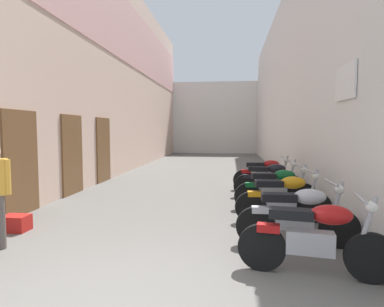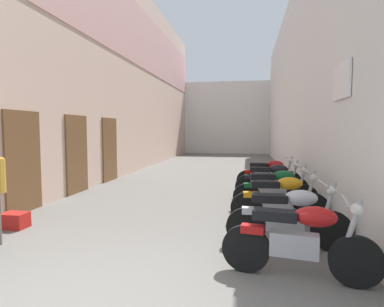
{
  "view_description": "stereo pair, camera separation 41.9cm",
  "coord_description": "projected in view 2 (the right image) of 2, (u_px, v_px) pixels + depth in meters",
  "views": [
    {
      "loc": [
        1.19,
        -2.81,
        1.79
      ],
      "look_at": [
        0.27,
        4.94,
        1.21
      ],
      "focal_mm": 30.02,
      "sensor_mm": 36.0,
      "label": 1
    },
    {
      "loc": [
        1.61,
        -2.75,
        1.79
      ],
      "look_at": [
        0.27,
        4.94,
        1.21
      ],
      "focal_mm": 30.02,
      "sensor_mm": 36.0,
      "label": 2
    }
  ],
  "objects": [
    {
      "name": "motorcycle_second",
      "position": [
        289.0,
        216.0,
        4.8
      ],
      "size": [
        1.85,
        0.58,
        1.04
      ],
      "color": "black",
      "rests_on": "ground"
    },
    {
      "name": "building_far_end",
      "position": [
        227.0,
        118.0,
        25.16
      ],
      "size": [
        9.34,
        2.0,
        5.41
      ],
      "primitive_type": "cube",
      "color": "silver",
      "rests_on": "ground"
    },
    {
      "name": "ground_plane",
      "position": [
        203.0,
        179.0,
        11.78
      ],
      "size": [
        37.65,
        37.65,
        0.0
      ],
      "primitive_type": "plane",
      "color": "#66635E"
    },
    {
      "name": "building_right",
      "position": [
        293.0,
        88.0,
        12.91
      ],
      "size": [
        0.45,
        21.65,
        6.95
      ],
      "color": "silver",
      "rests_on": "ground"
    },
    {
      "name": "motorcycle_sixth",
      "position": [
        269.0,
        174.0,
        9.34
      ],
      "size": [
        1.85,
        0.58,
        1.04
      ],
      "color": "black",
      "rests_on": "ground"
    },
    {
      "name": "building_left",
      "position": [
        133.0,
        76.0,
        13.96
      ],
      "size": [
        0.45,
        21.65,
        8.22
      ],
      "color": "beige",
      "rests_on": "ground"
    },
    {
      "name": "motorcycle_fourth",
      "position": [
        276.0,
        188.0,
        7.06
      ],
      "size": [
        1.85,
        0.58,
        1.04
      ],
      "color": "black",
      "rests_on": "ground"
    },
    {
      "name": "motorcycle_third",
      "position": [
        280.0,
        198.0,
        6.07
      ],
      "size": [
        1.85,
        0.58,
        1.04
      ],
      "color": "black",
      "rests_on": "ground"
    },
    {
      "name": "motorcycle_fifth",
      "position": [
        272.0,
        180.0,
        8.29
      ],
      "size": [
        1.85,
        0.58,
        1.04
      ],
      "color": "black",
      "rests_on": "ground"
    },
    {
      "name": "plastic_crate",
      "position": [
        15.0,
        220.0,
        5.85
      ],
      "size": [
        0.44,
        0.32,
        0.28
      ],
      "primitive_type": "cube",
      "color": "red",
      "rests_on": "ground"
    },
    {
      "name": "motorcycle_nearest",
      "position": [
        299.0,
        239.0,
        3.81
      ],
      "size": [
        1.84,
        0.58,
        1.04
      ],
      "color": "black",
      "rests_on": "ground"
    }
  ]
}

